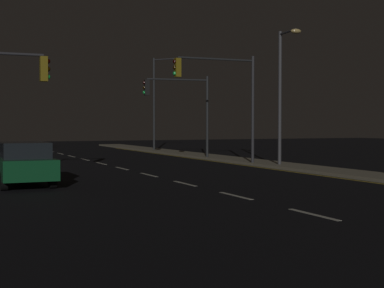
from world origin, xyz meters
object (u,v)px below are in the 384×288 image
Objects in this scene: car at (23,163)px; street_lamp_median at (158,94)px; traffic_light_mid_right at (220,86)px; street_lamp_corner at (283,84)px; traffic_light_mid_left at (8,89)px; traffic_light_near_right at (179,100)px.

car is 0.59× the size of street_lamp_median.
street_lamp_corner is (2.53, -2.11, 0.08)m from traffic_light_mid_right.
car is 0.65× the size of street_lamp_corner.
street_lamp_corner reaches higher than traffic_light_mid_left.
street_lamp_corner reaches higher than traffic_light_mid_right.
traffic_light_near_right is 0.74× the size of street_lamp_corner.
traffic_light_near_right reaches higher than traffic_light_mid_left.
traffic_light_near_right is at bearing 107.24° from street_lamp_corner.
traffic_light_mid_right is 5.83m from traffic_light_near_right.
traffic_light_mid_right is (10.81, 5.78, 3.39)m from car.
car is 0.77× the size of traffic_light_mid_right.
car is 16.17m from traffic_light_near_right.
traffic_light_mid_right is 3.30m from street_lamp_corner.
car is 14.27m from street_lamp_corner.
street_lamp_median is (2.79, 11.16, 0.94)m from traffic_light_near_right.
street_lamp_median reaches higher than traffic_light_near_right.
traffic_light_near_right is 0.68× the size of street_lamp_median.
street_lamp_corner reaches higher than car.
traffic_light_mid_right reaches higher than traffic_light_near_right.
street_lamp_median is (2.86, 16.97, 0.48)m from traffic_light_mid_right.
traffic_light_mid_left is (-0.33, 1.30, 2.72)m from car.
street_lamp_median reaches higher than street_lamp_corner.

